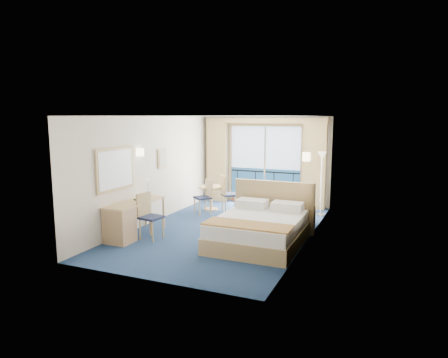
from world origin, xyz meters
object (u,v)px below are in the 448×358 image
at_px(desk, 123,221).
at_px(table_chair_b, 205,195).
at_px(desk_chair, 148,213).
at_px(nightstand, 305,218).
at_px(round_table, 211,192).
at_px(floor_lamp, 322,168).
at_px(armchair, 296,210).
at_px(bed, 260,228).
at_px(table_chair_a, 227,191).

xyz_separation_m(desk, table_chair_b, (0.57, 2.96, 0.10)).
distance_m(desk, desk_chair, 0.56).
height_order(nightstand, table_chair_b, table_chair_b).
relative_size(desk, round_table, 2.20).
relative_size(nightstand, floor_lamp, 0.32).
bearing_deg(desk, floor_lamp, 48.08).
bearing_deg(desk, armchair, 44.04).
height_order(desk, desk_chair, desk_chair).
height_order(round_table, table_chair_b, table_chair_b).
bearing_deg(nightstand, round_table, 161.50).
bearing_deg(bed, armchair, 81.20).
bearing_deg(table_chair_b, table_chair_a, 76.32).
xyz_separation_m(floor_lamp, table_chair_b, (-3.00, -1.03, -0.79)).
height_order(floor_lamp, desk, floor_lamp).
relative_size(armchair, floor_lamp, 0.41).
bearing_deg(table_chair_b, desk_chair, -54.26).
height_order(armchair, floor_lamp, floor_lamp).
xyz_separation_m(armchair, round_table, (-2.61, 0.43, 0.20)).
bearing_deg(nightstand, desk_chair, -145.60).
xyz_separation_m(round_table, table_chair_a, (0.56, -0.12, 0.08)).
bearing_deg(desk_chair, table_chair_b, 4.26).
bearing_deg(table_chair_b, floor_lamp, 58.34).
relative_size(table_chair_a, table_chair_b, 1.11).
distance_m(armchair, desk, 4.35).
relative_size(bed, desk_chair, 2.23).
bearing_deg(nightstand, table_chair_a, 160.07).
bearing_deg(desk_chair, round_table, 5.89).
bearing_deg(desk, nightstand, 35.44).
bearing_deg(desk, desk_chair, 42.57).
height_order(nightstand, round_table, round_table).
bearing_deg(round_table, armchair, -9.39).
relative_size(bed, armchair, 3.18).
height_order(floor_lamp, desk_chair, floor_lamp).
bearing_deg(round_table, desk_chair, -92.13).
bearing_deg(desk, table_chair_b, 79.09).
xyz_separation_m(nightstand, armchair, (-0.34, 0.56, 0.04)).
distance_m(nightstand, round_table, 3.12).
relative_size(nightstand, table_chair_a, 0.53).
bearing_deg(floor_lamp, bed, -104.28).
height_order(floor_lamp, table_chair_b, floor_lamp).
bearing_deg(table_chair_a, desk, 124.36).
xyz_separation_m(nightstand, table_chair_a, (-2.39, 0.87, 0.32)).
bearing_deg(armchair, floor_lamp, -132.09).
xyz_separation_m(bed, table_chair_a, (-1.73, 2.37, 0.26)).
height_order(desk, round_table, desk).
height_order(desk_chair, table_chair_b, desk_chair).
xyz_separation_m(desk, desk_chair, (0.40, 0.37, 0.14)).
xyz_separation_m(bed, round_table, (-2.29, 2.49, 0.19)).
height_order(nightstand, table_chair_a, table_chair_a).
height_order(armchair, table_chair_a, table_chair_a).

